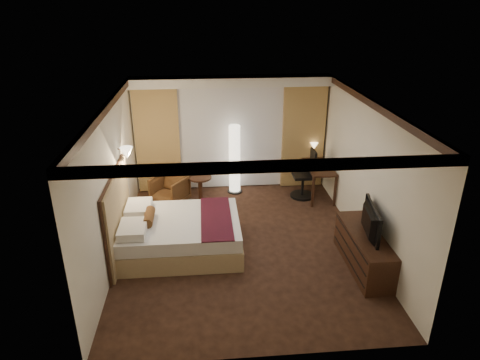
{
  "coord_description": "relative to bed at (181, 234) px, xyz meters",
  "views": [
    {
      "loc": [
        -0.66,
        -6.9,
        4.31
      ],
      "look_at": [
        0.0,
        0.4,
        1.15
      ],
      "focal_mm": 32.0,
      "sensor_mm": 36.0,
      "label": 1
    }
  ],
  "objects": [
    {
      "name": "ceiling",
      "position": [
        1.12,
        0.06,
        2.39
      ],
      "size": [
        4.5,
        5.5,
        0.01
      ],
      "primitive_type": "cube",
      "color": "white",
      "rests_on": "back_wall"
    },
    {
      "name": "wall_sconce",
      "position": [
        -0.97,
        0.84,
        1.31
      ],
      "size": [
        0.24,
        0.24,
        0.24
      ],
      "primitive_type": null,
      "color": "white",
      "rests_on": "left_wall"
    },
    {
      "name": "crown_molding",
      "position": [
        1.12,
        0.06,
        2.33
      ],
      "size": [
        4.5,
        5.5,
        0.12
      ],
      "primitive_type": null,
      "color": "black",
      "rests_on": "ceiling"
    },
    {
      "name": "floor",
      "position": [
        1.12,
        0.06,
        -0.31
      ],
      "size": [
        4.5,
        5.5,
        0.01
      ],
      "primitive_type": "cube",
      "color": "black",
      "rests_on": "ground"
    },
    {
      "name": "office_chair",
      "position": [
        2.72,
        2.02,
        0.26
      ],
      "size": [
        0.55,
        0.55,
        1.14
      ],
      "primitive_type": null,
      "rotation": [
        0.0,
        0.0,
        -0.0
      ],
      "color": "black",
      "rests_on": "floor"
    },
    {
      "name": "back_wall",
      "position": [
        1.12,
        2.81,
        1.04
      ],
      "size": [
        4.5,
        0.02,
        2.7
      ],
      "primitive_type": "cube",
      "color": "beige",
      "rests_on": "floor"
    },
    {
      "name": "dresser",
      "position": [
        3.12,
        -0.84,
        0.01
      ],
      "size": [
        0.5,
        1.67,
        0.65
      ],
      "primitive_type": null,
      "color": "black",
      "rests_on": "floor"
    },
    {
      "name": "curtain_left_drape",
      "position": [
        -0.58,
        2.67,
        0.94
      ],
      "size": [
        1.0,
        0.14,
        2.45
      ],
      "primitive_type": "cube",
      "color": "tan",
      "rests_on": "back_wall"
    },
    {
      "name": "armchair",
      "position": [
        -0.33,
        1.96,
        0.04
      ],
      "size": [
        0.92,
        0.91,
        0.7
      ],
      "primitive_type": "imported",
      "rotation": [
        0.0,
        0.0,
        -0.59
      ],
      "color": "#552F19",
      "rests_on": "floor"
    },
    {
      "name": "desk",
      "position": [
        3.07,
        2.07,
        0.06
      ],
      "size": [
        0.55,
        1.28,
        0.75
      ],
      "primitive_type": null,
      "color": "black",
      "rests_on": "floor"
    },
    {
      "name": "curtain_sheer",
      "position": [
        1.12,
        2.73,
        0.94
      ],
      "size": [
        2.48,
        0.04,
        2.45
      ],
      "primitive_type": "cube",
      "color": "silver",
      "rests_on": "back_wall"
    },
    {
      "name": "soffit",
      "position": [
        1.12,
        2.56,
        2.29
      ],
      "size": [
        4.5,
        0.5,
        0.2
      ],
      "primitive_type": "cube",
      "color": "white",
      "rests_on": "ceiling"
    },
    {
      "name": "bed",
      "position": [
        0.0,
        0.0,
        0.0
      ],
      "size": [
        2.14,
        1.67,
        0.63
      ],
      "primitive_type": null,
      "color": "white",
      "rests_on": "floor"
    },
    {
      "name": "side_table",
      "position": [
        0.36,
        2.07,
        -0.03
      ],
      "size": [
        0.52,
        0.52,
        0.57
      ],
      "primitive_type": null,
      "color": "black",
      "rests_on": "floor"
    },
    {
      "name": "headboard",
      "position": [
        -1.08,
        0.0,
        0.44
      ],
      "size": [
        0.12,
        1.97,
        1.5
      ],
      "primitive_type": null,
      "color": "tan",
      "rests_on": "floor"
    },
    {
      "name": "right_wall",
      "position": [
        3.37,
        0.06,
        1.04
      ],
      "size": [
        0.02,
        5.5,
        2.7
      ],
      "primitive_type": "cube",
      "color": "beige",
      "rests_on": "floor"
    },
    {
      "name": "floor_lamp",
      "position": [
        1.17,
        2.43,
        0.51
      ],
      "size": [
        0.35,
        0.35,
        1.65
      ],
      "primitive_type": null,
      "color": "white",
      "rests_on": "floor"
    },
    {
      "name": "curtain_right_drape",
      "position": [
        2.82,
        2.67,
        0.94
      ],
      "size": [
        1.0,
        0.14,
        2.45
      ],
      "primitive_type": "cube",
      "color": "tan",
      "rests_on": "back_wall"
    },
    {
      "name": "desk_lamp",
      "position": [
        3.07,
        2.56,
        0.61
      ],
      "size": [
        0.18,
        0.18,
        0.34
      ],
      "primitive_type": null,
      "color": "#FFD899",
      "rests_on": "desk"
    },
    {
      "name": "television",
      "position": [
        3.09,
        -0.84,
        0.62
      ],
      "size": [
        0.71,
        1.06,
        0.13
      ],
      "primitive_type": "imported",
      "rotation": [
        0.0,
        0.0,
        1.43
      ],
      "color": "black",
      "rests_on": "dresser"
    },
    {
      "name": "left_wall",
      "position": [
        -1.13,
        0.06,
        1.04
      ],
      "size": [
        0.02,
        5.5,
        2.7
      ],
      "primitive_type": "cube",
      "color": "beige",
      "rests_on": "floor"
    }
  ]
}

